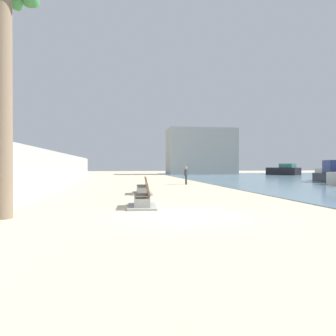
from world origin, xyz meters
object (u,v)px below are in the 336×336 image
bench_far (143,190)px  palm_tree (2,29)px  bench_near (142,201)px  person_walking (186,174)px  boat_distant (333,174)px  boat_mid_bay (284,170)px

bench_far → palm_tree: bearing=-122.7°
bench_near → person_walking: (4.90, 14.17, 0.64)m
boat_distant → person_walking: bearing=-174.4°
boat_distant → boat_mid_bay: bearing=72.8°
palm_tree → bench_near: 7.48m
boat_distant → boat_mid_bay: size_ratio=1.31×
palm_tree → boat_distant: palm_tree is taller
boat_distant → boat_mid_bay: boat_distant is taller
boat_distant → boat_mid_bay: 21.88m
palm_tree → person_walking: bearing=59.7°
bench_near → person_walking: bearing=70.9°
boat_mid_bay → bench_near: bearing=-125.7°
bench_near → bench_far: bearing=85.1°
person_walking → boat_mid_bay: size_ratio=0.27×
bench_far → boat_mid_bay: size_ratio=0.39×
boat_mid_bay → bench_far: bearing=-130.1°
palm_tree → boat_distant: size_ratio=1.16×
palm_tree → bench_near: bearing=23.1°
bench_near → boat_distant: (19.80, 15.63, 0.55)m
bench_near → boat_mid_bay: 45.00m
person_walking → boat_distant: (14.89, 1.46, -0.09)m
bench_near → bench_far: same height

